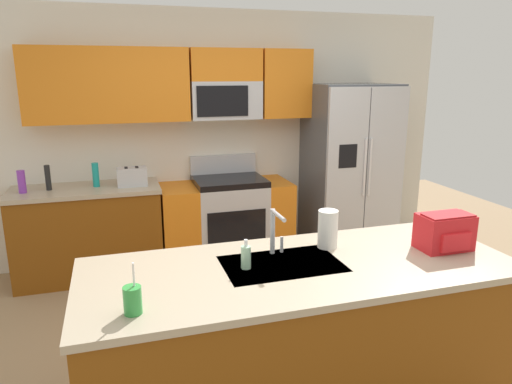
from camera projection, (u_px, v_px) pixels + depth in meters
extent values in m
plane|color=#997A56|center=(284.00, 350.00, 3.43)|extent=(9.00, 9.00, 0.00)
cube|color=silver|center=(217.00, 136.00, 5.10)|extent=(5.20, 0.10, 2.60)
cube|color=orange|center=(62.00, 85.00, 4.34)|extent=(0.70, 0.32, 0.70)
cube|color=orange|center=(145.00, 85.00, 4.56)|extent=(0.81, 0.32, 0.70)
cube|color=orange|center=(284.00, 84.00, 4.96)|extent=(0.53, 0.32, 0.70)
cube|color=#B7BABF|center=(225.00, 100.00, 4.82)|extent=(0.72, 0.32, 0.38)
cube|color=black|center=(223.00, 101.00, 4.65)|extent=(0.52, 0.01, 0.30)
cube|color=orange|center=(224.00, 65.00, 4.73)|extent=(0.72, 0.32, 0.32)
cube|color=brown|center=(89.00, 234.00, 4.60)|extent=(1.35, 0.60, 0.86)
cube|color=tan|center=(85.00, 190.00, 4.49)|extent=(1.38, 0.63, 0.04)
cube|color=#B7BABF|center=(230.00, 222.00, 5.00)|extent=(0.72, 0.60, 0.84)
cube|color=black|center=(237.00, 228.00, 4.72)|extent=(0.60, 0.01, 0.36)
cube|color=black|center=(229.00, 181.00, 4.89)|extent=(0.72, 0.60, 0.06)
cube|color=#B7BABF|center=(223.00, 164.00, 5.11)|extent=(0.72, 0.06, 0.20)
cube|color=orange|center=(179.00, 227.00, 4.85)|extent=(0.36, 0.60, 0.84)
cube|color=orange|center=(274.00, 218.00, 5.15)|extent=(0.28, 0.60, 0.84)
cube|color=#4C4F54|center=(348.00, 169.00, 5.22)|extent=(0.90, 0.70, 1.85)
cube|color=#B7BABF|center=(346.00, 177.00, 4.81)|extent=(0.44, 0.04, 1.81)
cube|color=#B7BABF|center=(384.00, 175.00, 4.94)|extent=(0.44, 0.04, 1.81)
cylinder|color=silver|center=(365.00, 168.00, 4.81)|extent=(0.02, 0.02, 0.60)
cylinder|color=silver|center=(370.00, 168.00, 4.83)|extent=(0.02, 0.02, 0.60)
cube|color=black|center=(348.00, 156.00, 4.74)|extent=(0.20, 0.00, 0.24)
cube|color=brown|center=(299.00, 338.00, 2.80)|extent=(2.45, 0.93, 0.86)
cube|color=tan|center=(301.00, 268.00, 2.69)|extent=(2.49, 0.97, 0.04)
cube|color=#B7BABF|center=(282.00, 266.00, 2.71)|extent=(0.68, 0.44, 0.03)
cube|color=#B7BABF|center=(132.00, 177.00, 4.54)|extent=(0.28, 0.16, 0.18)
cube|color=black|center=(126.00, 168.00, 4.50)|extent=(0.03, 0.11, 0.01)
cube|color=black|center=(137.00, 167.00, 4.53)|extent=(0.03, 0.11, 0.01)
cylinder|color=black|center=(48.00, 178.00, 4.36)|extent=(0.05, 0.05, 0.24)
cylinder|color=teal|center=(96.00, 175.00, 4.50)|extent=(0.06, 0.06, 0.23)
cylinder|color=purple|center=(22.00, 182.00, 4.26)|extent=(0.07, 0.07, 0.21)
cylinder|color=#B7BABF|center=(273.00, 231.00, 2.83)|extent=(0.03, 0.03, 0.28)
cylinder|color=#B7BABF|center=(278.00, 215.00, 2.70)|extent=(0.02, 0.20, 0.02)
cylinder|color=#B7BABF|center=(282.00, 244.00, 2.87)|extent=(0.02, 0.02, 0.10)
cylinder|color=green|center=(133.00, 300.00, 2.13)|extent=(0.08, 0.08, 0.13)
cylinder|color=white|center=(134.00, 276.00, 2.11)|extent=(0.01, 0.03, 0.14)
cylinder|color=#A5D8B2|center=(246.00, 257.00, 2.63)|extent=(0.06, 0.06, 0.13)
cylinder|color=white|center=(246.00, 243.00, 2.61)|extent=(0.02, 0.02, 0.04)
cylinder|color=white|center=(328.00, 229.00, 2.93)|extent=(0.12, 0.12, 0.24)
cube|color=red|center=(444.00, 232.00, 2.91)|extent=(0.32, 0.20, 0.22)
cube|color=#AD1A1E|center=(448.00, 217.00, 2.87)|extent=(0.30, 0.14, 0.03)
cube|color=red|center=(455.00, 242.00, 2.82)|extent=(0.20, 0.03, 0.11)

